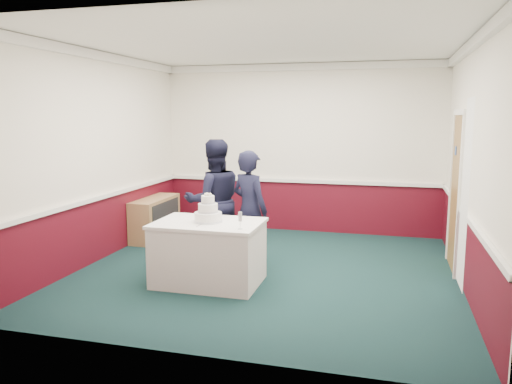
% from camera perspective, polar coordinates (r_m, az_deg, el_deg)
% --- Properties ---
extents(ground, '(5.00, 5.00, 0.00)m').
position_cam_1_polar(ground, '(6.88, 1.19, -9.00)').
color(ground, '#132C30').
rests_on(ground, ground).
extents(room_shell, '(5.00, 5.00, 3.00)m').
position_cam_1_polar(room_shell, '(7.13, 3.04, 7.69)').
color(room_shell, white).
rests_on(room_shell, ground).
extents(sideboard, '(0.41, 1.20, 0.70)m').
position_cam_1_polar(sideboard, '(8.73, -11.44, -2.95)').
color(sideboard, tan).
rests_on(sideboard, ground).
extents(cake_table, '(1.32, 0.92, 0.79)m').
position_cam_1_polar(cake_table, '(6.32, -5.43, -6.86)').
color(cake_table, white).
rests_on(cake_table, ground).
extents(wedding_cake, '(0.35, 0.35, 0.36)m').
position_cam_1_polar(wedding_cake, '(6.21, -5.50, -2.42)').
color(wedding_cake, white).
rests_on(wedding_cake, cake_table).
extents(cake_knife, '(0.02, 0.22, 0.00)m').
position_cam_1_polar(cake_knife, '(6.06, -6.42, -3.76)').
color(cake_knife, silver).
rests_on(cake_knife, cake_table).
extents(champagne_flute, '(0.05, 0.05, 0.21)m').
position_cam_1_polar(champagne_flute, '(5.78, -1.83, -2.94)').
color(champagne_flute, silver).
rests_on(champagne_flute, cake_table).
extents(person_man, '(1.08, 1.02, 1.77)m').
position_cam_1_polar(person_man, '(7.15, -4.81, -1.05)').
color(person_man, black).
rests_on(person_man, ground).
extents(person_woman, '(0.71, 0.63, 1.63)m').
position_cam_1_polar(person_woman, '(6.85, -0.72, -2.03)').
color(person_woman, black).
rests_on(person_woman, ground).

